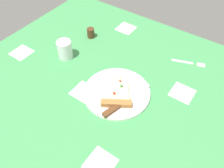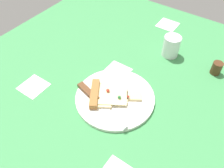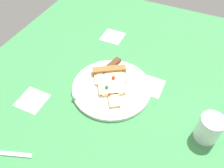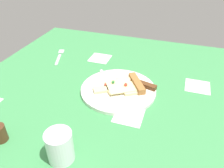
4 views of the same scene
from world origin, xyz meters
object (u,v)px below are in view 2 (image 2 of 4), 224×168
object	(u,v)px
pepper_shaker	(217,68)
drinking_glass	(171,46)
knife	(97,100)
plate	(115,98)
pizza_slice	(107,95)

from	to	relation	value
pepper_shaker	drinking_glass	bearing A→B (deg)	89.64
knife	pepper_shaker	bearing A→B (deg)	157.84
knife	drinking_glass	world-z (taller)	drinking_glass
plate	drinking_glass	bearing A→B (deg)	-9.03
plate	knife	world-z (taller)	knife
plate	drinking_glass	distance (cm)	33.33
knife	drinking_glass	xyz separation A→B (cm)	(38.07, -9.08, 2.53)
drinking_glass	pepper_shaker	distance (cm)	19.15
pizza_slice	knife	xyz separation A→B (cm)	(-3.96, 1.67, -0.18)
pizza_slice	knife	distance (cm)	4.30
pizza_slice	pepper_shaker	size ratio (longest dim) A/B	3.76
knife	plate	bearing A→B (deg)	158.47
pizza_slice	drinking_glass	size ratio (longest dim) A/B	2.18
pizza_slice	pepper_shaker	xyz separation A→B (cm)	(33.99, -26.47, 0.51)
drinking_glass	pepper_shaker	xyz separation A→B (cm)	(-0.12, -19.06, -1.83)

